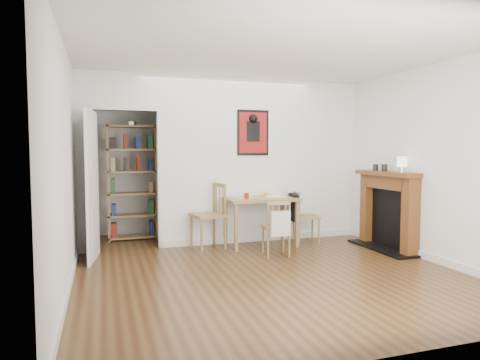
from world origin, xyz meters
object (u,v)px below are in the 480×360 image
object	(u,v)px
bookshelf	(132,183)
mantel_lamp	(402,163)
dining_table	(261,204)
notebook	(275,196)
chair_front	(276,227)
fireplace	(388,208)
red_glass	(247,196)
chair_right	(305,216)
ceramic_jar_a	(384,168)
chair_left	(208,216)
orange_fruit	(266,194)
ceramic_jar_b	(376,167)

from	to	relation	value
bookshelf	mantel_lamp	distance (m)	4.21
dining_table	notebook	world-z (taller)	notebook
chair_front	notebook	world-z (taller)	chair_front
chair_front	fireplace	distance (m)	1.77
bookshelf	red_glass	size ratio (longest dim) A/B	21.08
chair_right	ceramic_jar_a	bearing A→B (deg)	-35.78
red_glass	mantel_lamp	world-z (taller)	mantel_lamp
chair_left	mantel_lamp	size ratio (longest dim) A/B	4.36
chair_front	notebook	bearing A→B (deg)	69.08
red_glass	notebook	bearing A→B (deg)	12.45
dining_table	orange_fruit	xyz separation A→B (m)	(0.14, 0.13, 0.13)
dining_table	chair_left	distance (m)	0.84
red_glass	ceramic_jar_a	bearing A→B (deg)	-18.89
red_glass	mantel_lamp	xyz separation A→B (m)	(1.93, -1.08, 0.51)
mantel_lamp	ceramic_jar_a	distance (m)	0.42
chair_right	fireplace	distance (m)	1.27
dining_table	chair_left	bearing A→B (deg)	178.06
dining_table	notebook	xyz separation A→B (m)	(0.25, 0.05, 0.10)
dining_table	ceramic_jar_a	distance (m)	1.93
notebook	mantel_lamp	world-z (taller)	mantel_lamp
dining_table	chair_right	xyz separation A→B (m)	(0.74, -0.04, -0.23)
mantel_lamp	ceramic_jar_b	bearing A→B (deg)	90.35
bookshelf	dining_table	bearing A→B (deg)	-30.95
dining_table	chair_front	xyz separation A→B (m)	(-0.02, -0.66, -0.26)
fireplace	orange_fruit	size ratio (longest dim) A/B	16.84
bookshelf	red_glass	distance (m)	1.99
chair_front	mantel_lamp	bearing A→B (deg)	-15.86
chair_left	mantel_lamp	world-z (taller)	mantel_lamp
bookshelf	ceramic_jar_b	bearing A→B (deg)	-25.11
orange_fruit	mantel_lamp	bearing A→B (deg)	-39.59
dining_table	ceramic_jar_b	world-z (taller)	ceramic_jar_b
notebook	mantel_lamp	bearing A→B (deg)	-39.81
dining_table	fireplace	world-z (taller)	fireplace
fireplace	notebook	xyz separation A→B (m)	(-1.48, 0.85, 0.13)
chair_right	bookshelf	size ratio (longest dim) A/B	0.43
mantel_lamp	ceramic_jar_b	xyz separation A→B (m)	(-0.00, 0.60, -0.09)
notebook	chair_right	bearing A→B (deg)	-10.31
chair_right	notebook	world-z (taller)	chair_right
bookshelf	chair_left	bearing A→B (deg)	-46.57
ceramic_jar_b	chair_front	bearing A→B (deg)	-176.05
dining_table	bookshelf	size ratio (longest dim) A/B	0.57
red_glass	orange_fruit	bearing A→B (deg)	26.40
mantel_lamp	dining_table	bearing A→B (deg)	145.79
fireplace	notebook	world-z (taller)	fireplace
chair_front	notebook	distance (m)	0.84
fireplace	red_glass	xyz separation A→B (m)	(-1.98, 0.74, 0.17)
dining_table	fireplace	bearing A→B (deg)	-24.84
dining_table	ceramic_jar_a	xyz separation A→B (m)	(1.70, -0.73, 0.56)
bookshelf	notebook	size ratio (longest dim) A/B	6.18
orange_fruit	mantel_lamp	size ratio (longest dim) A/B	0.33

